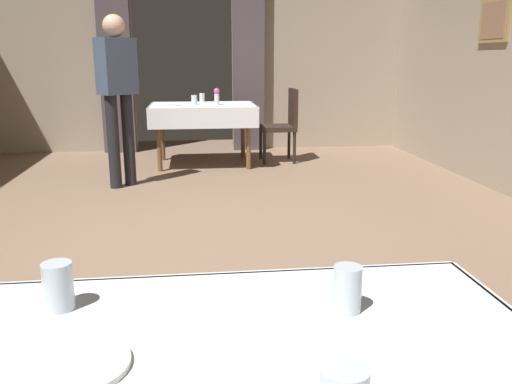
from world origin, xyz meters
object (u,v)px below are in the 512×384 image
Objects in this scene: dining_table_mid at (203,112)px; glass_near_c at (58,286)px; glass_near_a at (347,289)px; person_waiter_by_doorway at (118,87)px; chair_mid_right at (284,122)px; plate_mid_d at (173,105)px; plate_near_d at (75,365)px; glass_mid_c at (194,100)px; glass_mid_b at (202,98)px; flower_vase_mid at (217,96)px.

glass_near_c is at bearing -94.60° from dining_table_mid.
person_waiter_by_doorway is (-1.08, 4.46, 0.22)m from glass_near_a.
plate_mid_d is (-1.38, -0.24, 0.24)m from chair_mid_right.
chair_mid_right reaches higher than plate_near_d.
plate_mid_d is (-0.25, -0.14, -0.05)m from glass_mid_c.
glass_near_a is 0.65m from glass_near_c.
glass_near_a is at bearing -84.00° from plate_mid_d.
glass_mid_b is (0.44, 5.75, 0.00)m from glass_near_c.
glass_near_a reaches higher than plate_near_d.
flower_vase_mid is 0.54m from plate_mid_d.
glass_mid_b is (-1.03, 0.22, 0.29)m from chair_mid_right.
plate_mid_d is (0.08, 5.29, -0.05)m from glass_near_c.
glass_near_a is 0.96× the size of glass_near_c.
flower_vase_mid reaches higher than glass_near_c.
glass_mid_c is at bearing 54.35° from person_waiter_by_doorway.
flower_vase_mid is 1.07× the size of plate_mid_d.
plate_near_d is 1.02× the size of flower_vase_mid.
flower_vase_mid is 0.45m from glass_mid_b.
glass_mid_c is at bearing 29.25° from plate_mid_d.
person_waiter_by_doorway is at bearing -129.00° from dining_table_mid.
plate_mid_d reaches higher than dining_table_mid.
glass_mid_b and glass_mid_c have the same top height.
dining_table_mid is at bearing 22.27° from plate_mid_d.
dining_table_mid is at bearing -174.78° from chair_mid_right.
glass_mid_c is at bearing 158.82° from flower_vase_mid.
glass_mid_c reaches higher than glass_near_a.
glass_near_c reaches higher than plate_near_d.
glass_mid_b is 0.33m from glass_mid_c.
person_waiter_by_doorway reaches higher than glass_mid_b.
person_waiter_by_doorway is at bearing -125.65° from glass_mid_c.
glass_mid_b reaches higher than plate_mid_d.
plate_mid_d is at bearing -157.73° from dining_table_mid.
plate_near_d is 1.76× the size of glass_mid_b.
flower_vase_mid reaches higher than glass_mid_b.
glass_mid_b is 0.58m from plate_mid_d.
person_waiter_by_doorway reaches higher than plate_mid_d.
glass_near_a is (-0.82, -5.62, 0.29)m from chair_mid_right.
flower_vase_mid is 1.75× the size of glass_mid_c.
glass_mid_b is at bearing 92.08° from glass_near_a.
glass_mid_c is (0.25, 5.68, 0.05)m from plate_near_d.
glass_near_a is 4.59m from person_waiter_by_doorway.
dining_table_mid is at bearing -89.86° from glass_mid_b.
dining_table_mid is 0.28m from flower_vase_mid.
person_waiter_by_doorway reaches higher than glass_near_c.
dining_table_mid is 11.56× the size of glass_near_c.
glass_near_c is 5.29m from plate_mid_d.
glass_mid_c is 0.61× the size of plate_mid_d.
glass_near_c is at bearing -104.86° from chair_mid_right.
glass_mid_b is at bearing 90.14° from dining_table_mid.
dining_table_mid is 6.26× the size of plate_near_d.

